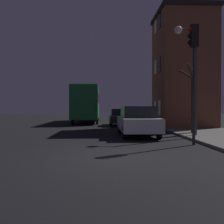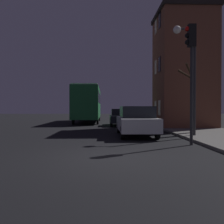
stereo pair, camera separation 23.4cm
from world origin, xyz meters
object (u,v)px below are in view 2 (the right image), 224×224
at_px(bare_tree, 192,102).
at_px(car_mid_lane, 121,117).
at_px(traffic_light, 191,59).
at_px(bus, 88,102).
at_px(car_near_lane, 136,121).
at_px(streetlamp, 188,61).

relative_size(bare_tree, car_mid_lane, 0.88).
height_order(traffic_light, car_mid_lane, traffic_light).
xyz_separation_m(bus, car_near_lane, (3.48, -13.15, -1.35)).
relative_size(traffic_light, car_mid_lane, 1.12).
height_order(bare_tree, car_mid_lane, bare_tree).
distance_m(traffic_light, bare_tree, 4.44).
distance_m(traffic_light, bus, 17.43).
distance_m(bus, car_mid_lane, 6.16).
height_order(bus, car_mid_lane, bus).
distance_m(streetlamp, car_mid_lane, 9.88).
bearing_deg(streetlamp, bus, 113.13).
bearing_deg(traffic_light, bus, 107.59).
xyz_separation_m(streetlamp, traffic_light, (-0.74, -2.54, -0.40)).
relative_size(bus, car_near_lane, 2.23).
distance_m(streetlamp, bus, 15.35).
height_order(traffic_light, bus, traffic_light).
bearing_deg(traffic_light, bare_tree, 69.54).
bearing_deg(traffic_light, car_mid_lane, 100.40).
bearing_deg(car_near_lane, bus, 104.81).
xyz_separation_m(streetlamp, car_mid_lane, (-2.85, 8.93, -3.11)).
xyz_separation_m(traffic_light, car_near_lane, (-1.78, 3.42, -2.63)).
height_order(traffic_light, bare_tree, traffic_light).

